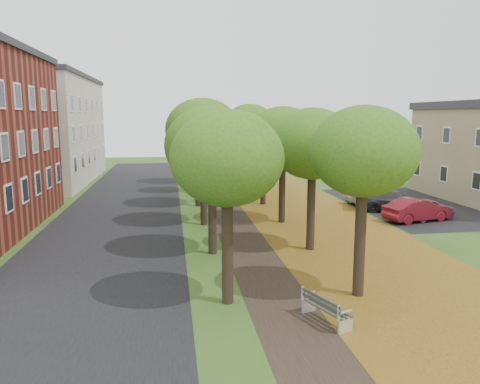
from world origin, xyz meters
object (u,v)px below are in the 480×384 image
object	(u,v)px
car_silver	(426,208)
car_grey	(394,201)
car_white	(377,195)
car_red	(417,210)
bench	(325,308)

from	to	relation	value
car_silver	car_grey	distance (m)	2.79
car_grey	car_white	xyz separation A→B (m)	(0.00, 2.65, -0.07)
car_red	car_grey	size ratio (longest dim) A/B	0.87
car_silver	bench	bearing A→B (deg)	119.54
car_silver	car_red	size ratio (longest dim) A/B	0.93
bench	car_white	distance (m)	21.52
bench	car_grey	distance (m)	19.24
car_grey	car_white	distance (m)	2.65
bench	car_grey	size ratio (longest dim) A/B	0.40
bench	car_silver	size ratio (longest dim) A/B	0.50
bench	car_grey	world-z (taller)	car_grey
bench	car_silver	world-z (taller)	car_silver
car_silver	car_grey	xyz separation A→B (m)	(-0.85, 2.66, 0.04)
bench	car_red	size ratio (longest dim) A/B	0.46
car_silver	car_white	distance (m)	5.37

